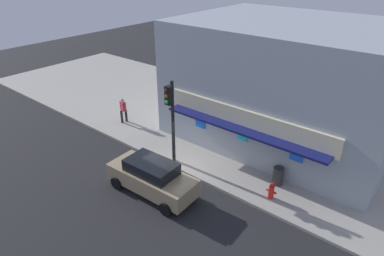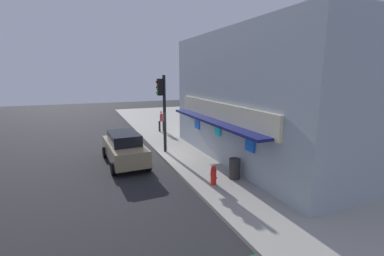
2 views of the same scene
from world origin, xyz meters
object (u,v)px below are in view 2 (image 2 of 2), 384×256
(fire_hydrant, at_px, (213,175))
(trash_can, at_px, (235,169))
(traffic_light, at_px, (162,103))
(parked_car_tan, at_px, (125,148))
(pedestrian, at_px, (161,120))

(fire_hydrant, height_order, trash_can, trash_can)
(traffic_light, height_order, parked_car_tan, traffic_light)
(fire_hydrant, height_order, pedestrian, pedestrian)
(fire_hydrant, distance_m, trash_can, 1.20)
(traffic_light, height_order, pedestrian, traffic_light)
(trash_can, bearing_deg, parked_car_tan, -136.60)
(pedestrian, bearing_deg, traffic_light, -14.93)
(fire_hydrant, distance_m, pedestrian, 11.29)
(traffic_light, distance_m, trash_can, 6.08)
(parked_car_tan, bearing_deg, fire_hydrant, 32.61)
(traffic_light, distance_m, pedestrian, 6.22)
(pedestrian, relative_size, parked_car_tan, 0.38)
(parked_car_tan, bearing_deg, pedestrian, 149.25)
(trash_can, xyz_separation_m, parked_car_tan, (-4.38, -4.14, 0.27))
(fire_hydrant, relative_size, trash_can, 0.92)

